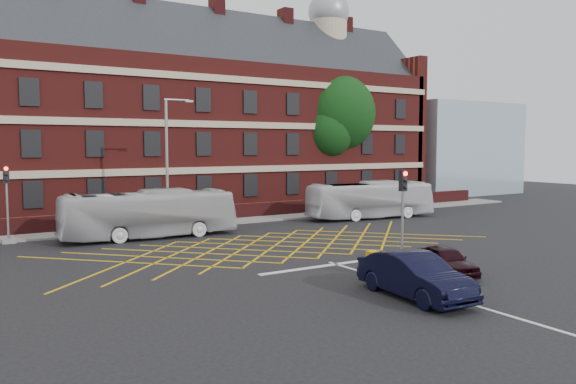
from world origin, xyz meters
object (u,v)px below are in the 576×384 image
car_navy (415,276)px  traffic_light_far (8,211)px  bus_right (370,200)px  street_lamp (168,187)px  bus_left (149,214)px  traffic_light_near (402,225)px  utility_cabinet (373,263)px  car_maroon (446,260)px  deciduous_tree (335,119)px

car_navy → traffic_light_far: traffic_light_far is taller
bus_right → street_lamp: (-14.90, 1.70, 1.42)m
bus_left → traffic_light_near: size_ratio=2.36×
utility_cabinet → bus_left: bearing=109.2°
car_navy → traffic_light_near: (3.64, 4.50, 0.97)m
bus_left → utility_cabinet: bearing=-158.1°
car_maroon → traffic_light_near: traffic_light_near is taller
traffic_light_near → bus_left: bearing=119.8°
bus_right → deciduous_tree: (3.81, 9.63, 6.37)m
bus_left → bus_right: size_ratio=1.02×
car_maroon → traffic_light_near: size_ratio=0.82×
bus_right → street_lamp: 15.06m
car_navy → bus_right: bearing=58.1°
traffic_light_near → utility_cabinet: 3.05m
street_lamp → utility_cabinet: (3.10, -15.78, -2.29)m
bus_right → utility_cabinet: 18.40m
utility_cabinet → bus_right: bearing=50.0°
traffic_light_near → car_maroon: bearing=-88.3°
traffic_light_near → street_lamp: bearing=111.0°
bus_left → deciduous_tree: size_ratio=0.84×
car_maroon → deciduous_tree: deciduous_tree is taller
utility_cabinet → car_navy: bearing=-106.7°
car_maroon → traffic_light_far: (-14.74, 18.04, 1.17)m
traffic_light_near → utility_cabinet: traffic_light_near is taller
bus_left → deciduous_tree: (20.50, 9.62, 6.34)m
traffic_light_far → utility_cabinet: traffic_light_far is taller
deciduous_tree → traffic_light_far: size_ratio=2.80×
bus_right → deciduous_tree: deciduous_tree is taller
traffic_light_far → street_lamp: size_ratio=0.52×
car_maroon → traffic_light_far: traffic_light_far is taller
street_lamp → traffic_light_near: bearing=-69.0°
deciduous_tree → traffic_light_far: 29.23m
car_navy → street_lamp: 19.50m
car_maroon → traffic_light_near: 2.81m
deciduous_tree → street_lamp: size_ratio=1.45×
traffic_light_near → utility_cabinet: bearing=-159.0°
car_maroon → deciduous_tree: 29.28m
car_maroon → bus_right: bearing=76.0°
street_lamp → bus_right: bearing=-6.5°
deciduous_tree → street_lamp: deciduous_tree is taller
car_navy → utility_cabinet: bearing=77.6°
car_navy → traffic_light_near: size_ratio=1.12×
bus_right → street_lamp: bearing=90.9°
bus_left → traffic_light_far: bearing=74.3°
car_navy → car_maroon: car_navy is taller
bus_left → utility_cabinet: bus_left is taller
bus_right → car_navy: bus_right is taller
bus_left → utility_cabinet: size_ratio=10.10×
traffic_light_far → utility_cabinet: size_ratio=4.28×
deciduous_tree → utility_cabinet: deciduous_tree is taller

